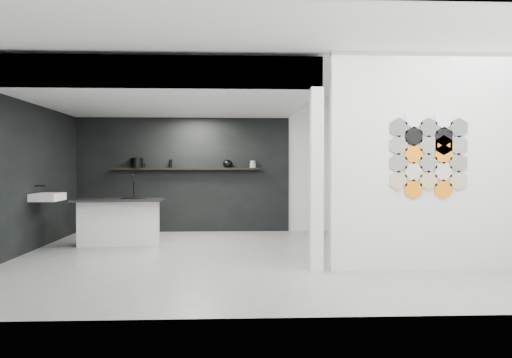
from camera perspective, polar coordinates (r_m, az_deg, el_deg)
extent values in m
cube|color=slate|center=(7.48, -0.67, -8.93)|extent=(7.00, 6.00, 0.01)
cube|color=silver|center=(6.82, 18.66, 1.86)|extent=(2.45, 0.15, 2.80)
cube|color=black|center=(10.38, -8.40, 0.48)|extent=(4.40, 0.04, 2.35)
cube|color=black|center=(8.96, -23.67, 0.24)|extent=(0.04, 4.00, 2.35)
cube|color=silver|center=(8.51, -9.81, 9.57)|extent=(4.40, 4.00, 0.40)
cube|color=silver|center=(6.45, 6.92, -0.05)|extent=(0.16, 0.16, 2.35)
cube|color=silver|center=(6.64, -11.95, 11.90)|extent=(4.40, 0.16, 0.40)
cube|color=silver|center=(8.71, -22.71, -1.92)|extent=(0.40, 0.60, 0.12)
cube|color=black|center=(10.27, -7.91, 1.17)|extent=(3.00, 0.15, 0.04)
cube|color=silver|center=(8.89, -15.35, -4.84)|extent=(1.36, 0.60, 0.76)
cube|color=black|center=(8.79, -15.42, -2.32)|extent=(1.55, 0.79, 0.04)
cube|color=black|center=(8.87, -13.91, -2.20)|extent=(0.43, 0.37, 0.01)
cylinder|color=black|center=(9.04, -13.80, -0.97)|extent=(0.02, 0.02, 0.35)
torus|color=black|center=(8.98, -13.84, 0.14)|extent=(0.03, 0.12, 0.12)
cylinder|color=black|center=(10.41, -13.45, 1.82)|extent=(0.29, 0.29, 0.20)
ellipsoid|color=black|center=(10.23, -3.26, 1.76)|extent=(0.21, 0.21, 0.17)
cylinder|color=gray|center=(10.23, -0.36, 1.54)|extent=(0.16, 0.16, 0.09)
cylinder|color=gray|center=(10.23, -0.36, 1.70)|extent=(0.13, 0.13, 0.15)
cylinder|color=black|center=(10.31, -9.74, 1.74)|extent=(0.08, 0.08, 0.17)
cylinder|color=black|center=(10.39, -12.74, 1.52)|extent=(0.08, 0.08, 0.09)
cylinder|color=tan|center=(6.62, 15.96, -0.17)|extent=(0.26, 0.02, 0.26)
cylinder|color=#66635E|center=(6.62, 15.97, 1.78)|extent=(0.26, 0.02, 0.26)
cylinder|color=silver|center=(6.62, 15.99, 3.73)|extent=(0.26, 0.02, 0.26)
cylinder|color=black|center=(6.63, 16.00, 5.68)|extent=(0.26, 0.02, 0.26)
cylinder|color=orange|center=(6.69, 17.54, -1.13)|extent=(0.26, 0.02, 0.26)
cylinder|color=beige|center=(6.68, 17.55, 0.80)|extent=(0.26, 0.02, 0.26)
cylinder|color=orange|center=(6.68, 17.57, 2.73)|extent=(0.26, 0.02, 0.26)
cylinder|color=black|center=(6.69, 17.58, 4.66)|extent=(0.26, 0.02, 0.26)
cylinder|color=white|center=(6.71, 17.60, 6.58)|extent=(0.26, 0.02, 0.26)
cylinder|color=tan|center=(6.75, 19.10, -0.16)|extent=(0.26, 0.02, 0.26)
cylinder|color=#66635E|center=(6.75, 19.12, 1.75)|extent=(0.26, 0.02, 0.26)
cylinder|color=silver|center=(6.76, 19.13, 3.66)|extent=(0.26, 0.02, 0.26)
cylinder|color=black|center=(6.77, 19.15, 5.57)|extent=(0.26, 0.02, 0.26)
cylinder|color=orange|center=(6.83, 20.62, -1.10)|extent=(0.26, 0.02, 0.26)
cylinder|color=beige|center=(6.82, 20.63, 0.79)|extent=(0.26, 0.02, 0.26)
cylinder|color=orange|center=(6.83, 20.65, 2.68)|extent=(0.26, 0.02, 0.26)
cylinder|color=black|center=(6.83, 20.66, 4.57)|extent=(0.26, 0.02, 0.26)
cylinder|color=white|center=(6.85, 20.68, 6.45)|extent=(0.26, 0.02, 0.26)
cylinder|color=tan|center=(6.90, 22.11, -0.15)|extent=(0.26, 0.02, 0.26)
cylinder|color=#66635E|center=(6.90, 22.13, 1.72)|extent=(0.26, 0.02, 0.26)
cylinder|color=silver|center=(6.91, 22.15, 3.58)|extent=(0.26, 0.02, 0.26)
cylinder|color=black|center=(6.92, 22.16, 5.45)|extent=(0.26, 0.02, 0.26)
cylinder|color=orange|center=(6.83, 20.66, 3.62)|extent=(0.26, 0.02, 0.26)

